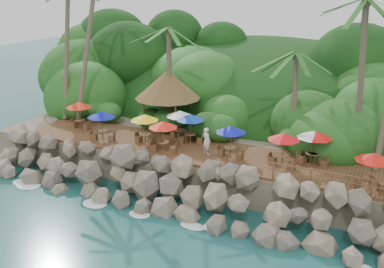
% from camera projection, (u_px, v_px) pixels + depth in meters
% --- Properties ---
extents(ground, '(140.00, 140.00, 0.00)m').
position_uv_depth(ground, '(149.00, 216.00, 26.90)').
color(ground, '#19514F').
rests_on(ground, ground).
extents(land_base, '(32.00, 25.20, 2.10)m').
position_uv_depth(land_base, '(240.00, 127.00, 40.23)').
color(land_base, gray).
rests_on(land_base, ground).
extents(jungle_hill, '(44.80, 28.00, 15.40)m').
position_uv_depth(jungle_hill, '(264.00, 116.00, 46.98)').
color(jungle_hill, '#143811').
rests_on(jungle_hill, ground).
extents(seawall, '(29.00, 4.00, 2.30)m').
position_uv_depth(seawall, '(165.00, 186.00, 28.24)').
color(seawall, gray).
rests_on(seawall, ground).
extents(terrace, '(26.00, 5.00, 0.20)m').
position_uv_depth(terrace, '(192.00, 150.00, 31.32)').
color(terrace, brown).
rests_on(terrace, land_base).
extents(jungle_foliage, '(44.00, 16.00, 12.00)m').
position_uv_depth(jungle_foliage, '(236.00, 141.00, 39.71)').
color(jungle_foliage, '#143811').
rests_on(jungle_foliage, ground).
extents(foam_line, '(25.20, 0.80, 0.06)m').
position_uv_depth(foam_line, '(152.00, 214.00, 27.14)').
color(foam_line, white).
rests_on(foam_line, ground).
extents(palapa, '(5.20, 5.20, 4.60)m').
position_uv_depth(palapa, '(168.00, 84.00, 34.94)').
color(palapa, brown).
rests_on(palapa, ground).
extents(dining_clusters, '(23.78, 5.08, 2.21)m').
position_uv_depth(dining_clusters, '(208.00, 127.00, 30.10)').
color(dining_clusters, brown).
rests_on(dining_clusters, terrace).
extents(railing, '(8.30, 0.10, 1.00)m').
position_uv_depth(railing, '(341.00, 180.00, 24.87)').
color(railing, brown).
rests_on(railing, terrace).
extents(waiter, '(0.79, 0.68, 1.84)m').
position_uv_depth(waiter, '(206.00, 141.00, 30.11)').
color(waiter, silver).
rests_on(waiter, terrace).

